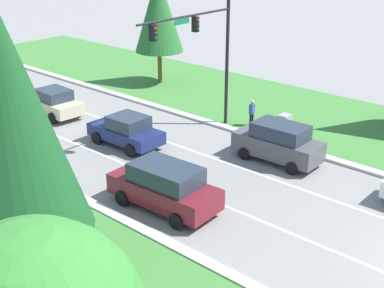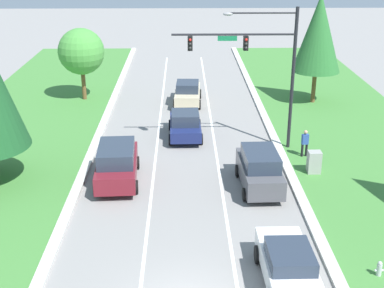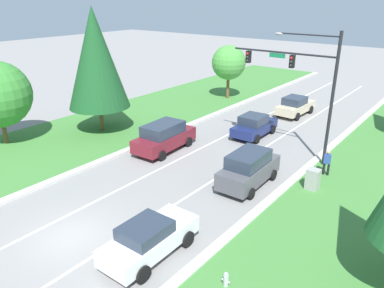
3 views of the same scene
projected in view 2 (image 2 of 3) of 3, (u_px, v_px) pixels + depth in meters
traffic_signal_mast at (260, 58)px, 30.62m from camera, size 7.14×0.41×8.47m
navy_sedan at (185, 124)px, 34.14m from camera, size 2.18×4.40×1.75m
graphite_suv at (260, 169)px, 27.26m from camera, size 2.16×4.61×2.06m
burgundy_suv at (117, 163)px, 27.99m from camera, size 2.42×5.09×2.03m
champagne_sedan at (188, 93)px, 40.87m from camera, size 2.20×4.65×1.76m
white_sedan at (288, 265)px, 19.73m from camera, size 2.03×4.56×1.64m
utility_cabinet at (314, 163)px, 29.01m from camera, size 0.70×0.60×1.30m
pedestrian at (305, 142)px, 31.03m from camera, size 0.41×0.28×1.69m
fire_hydrant at (379, 269)px, 20.35m from camera, size 0.34×0.20×0.70m
conifer_far_right_tree at (318, 33)px, 39.40m from camera, size 3.59×3.59×8.26m
oak_far_left_tree at (81, 52)px, 40.70m from camera, size 3.53×3.53×5.62m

